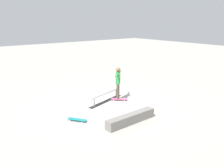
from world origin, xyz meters
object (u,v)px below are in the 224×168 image
at_px(grind_rail, 106,98).
at_px(skate_ledge, 131,119).
at_px(skater_main, 118,81).
at_px(skateboard_main, 119,99).
at_px(loose_skateboard_teal, 77,119).

relative_size(grind_rail, skate_ledge, 1.02).
distance_m(grind_rail, skater_main, 1.02).
height_order(skate_ledge, skateboard_main, skate_ledge).
distance_m(skater_main, skateboard_main, 0.90).
bearing_deg(skater_main, loose_skateboard_teal, -20.84).
bearing_deg(grind_rail, skate_ledge, 55.97).
distance_m(grind_rail, skate_ledge, 2.86).
xyz_separation_m(skate_ledge, skater_main, (-1.47, -2.58, 0.78)).
relative_size(grind_rail, skater_main, 1.46).
bearing_deg(skateboard_main, skater_main, -56.63).
relative_size(skateboard_main, loose_skateboard_teal, 0.92).
bearing_deg(loose_skateboard_teal, grind_rail, -94.80).
bearing_deg(skater_main, skateboard_main, 38.70).
xyz_separation_m(grind_rail, skater_main, (-0.65, 0.16, 0.77)).
bearing_deg(grind_rail, loose_skateboard_teal, 10.61).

